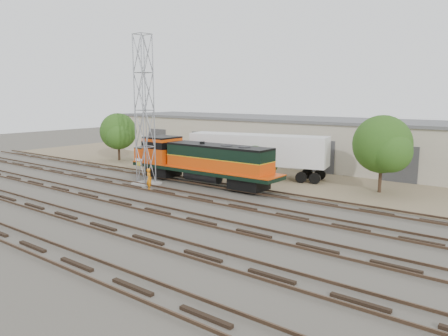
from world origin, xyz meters
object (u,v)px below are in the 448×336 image
Objects in this scene: locomotive at (200,160)px; semi_trailer at (261,151)px; worker at (149,179)px; signal_tower at (144,113)px.

semi_trailer reaches higher than locomotive.
worker is (-1.84, -4.47, -1.26)m from locomotive.
locomotive is at bearing -124.82° from semi_trailer.
signal_tower is at bearing -137.23° from semi_trailer.
locomotive reaches higher than worker.
signal_tower reaches higher than semi_trailer.
locomotive is 6.66m from semi_trailer.
semi_trailer is (6.16, 9.24, -3.77)m from signal_tower.
semi_trailer is at bearing -90.88° from worker.
signal_tower is 11.73m from semi_trailer.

